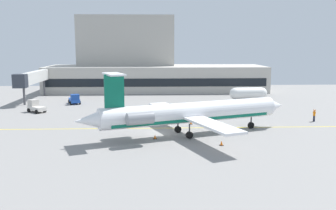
{
  "coord_description": "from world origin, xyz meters",
  "views": [
    {
      "loc": [
        -0.87,
        -48.28,
        11.59
      ],
      "look_at": [
        1.24,
        5.01,
        3.0
      ],
      "focal_mm": 39.63,
      "sensor_mm": 36.0,
      "label": 1
    }
  ],
  "objects_px": {
    "regional_jet": "(189,113)",
    "pushback_tractor": "(75,99)",
    "baggage_tug": "(35,107)",
    "fuel_tank": "(248,93)",
    "marshaller": "(314,115)"
  },
  "relations": [
    {
      "from": "regional_jet",
      "to": "pushback_tractor",
      "type": "height_order",
      "value": "regional_jet"
    },
    {
      "from": "baggage_tug",
      "to": "fuel_tank",
      "type": "xyz_separation_m",
      "value": [
        40.72,
        11.59,
        0.62
      ]
    },
    {
      "from": "pushback_tractor",
      "to": "marshaller",
      "type": "height_order",
      "value": "pushback_tractor"
    },
    {
      "from": "regional_jet",
      "to": "pushback_tractor",
      "type": "relative_size",
      "value": 7.01
    },
    {
      "from": "fuel_tank",
      "to": "pushback_tractor",
      "type": "bearing_deg",
      "value": -175.91
    },
    {
      "from": "baggage_tug",
      "to": "marshaller",
      "type": "xyz_separation_m",
      "value": [
        45.45,
        -9.95,
        0.0
      ]
    },
    {
      "from": "baggage_tug",
      "to": "fuel_tank",
      "type": "bearing_deg",
      "value": 15.89
    },
    {
      "from": "regional_jet",
      "to": "marshaller",
      "type": "xyz_separation_m",
      "value": [
        20.14,
        7.94,
        -1.98
      ]
    },
    {
      "from": "pushback_tractor",
      "to": "fuel_tank",
      "type": "distance_m",
      "value": 35.89
    },
    {
      "from": "regional_jet",
      "to": "baggage_tug",
      "type": "distance_m",
      "value": 31.06
    },
    {
      "from": "pushback_tractor",
      "to": "marshaller",
      "type": "distance_m",
      "value": 44.74
    },
    {
      "from": "regional_jet",
      "to": "marshaller",
      "type": "bearing_deg",
      "value": 21.51
    },
    {
      "from": "regional_jet",
      "to": "pushback_tractor",
      "type": "distance_m",
      "value": 33.82
    },
    {
      "from": "pushback_tractor",
      "to": "fuel_tank",
      "type": "xyz_separation_m",
      "value": [
        35.79,
        2.56,
        0.66
      ]
    },
    {
      "from": "baggage_tug",
      "to": "regional_jet",
      "type": "bearing_deg",
      "value": -35.26
    }
  ]
}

